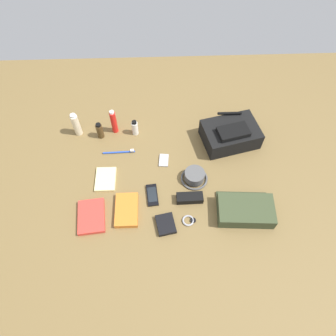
{
  "coord_description": "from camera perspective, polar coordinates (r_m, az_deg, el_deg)",
  "views": [
    {
      "loc": [
        -0.03,
        -0.94,
        1.5
      ],
      "look_at": [
        0.0,
        0.0,
        0.04
      ],
      "focal_mm": 33.55,
      "sensor_mm": 36.0,
      "label": 1
    }
  ],
  "objects": [
    {
      "name": "sunglasses_case",
      "position": [
        1.67,
        3.97,
        -5.45
      ],
      "size": [
        0.14,
        0.06,
        0.04
      ],
      "primitive_type": "cube",
      "rotation": [
        0.0,
        0.0,
        0.02
      ],
      "color": "black",
      "rests_on": "ground_plane"
    },
    {
      "name": "bucket_hat",
      "position": [
        1.73,
        4.83,
        -1.55
      ],
      "size": [
        0.15,
        0.15,
        0.06
      ],
      "color": "#515151",
      "rests_on": "ground_plane"
    },
    {
      "name": "backpack",
      "position": [
        1.89,
        11.27,
        6.05
      ],
      "size": [
        0.36,
        0.29,
        0.14
      ],
      "color": "black",
      "rests_on": "ground_plane"
    },
    {
      "name": "travel_guidebook",
      "position": [
        1.66,
        -7.52,
        -7.59
      ],
      "size": [
        0.12,
        0.19,
        0.03
      ],
      "color": "orange",
      "rests_on": "ground_plane"
    },
    {
      "name": "paperback_novel",
      "position": [
        1.68,
        -13.74,
        -8.55
      ],
      "size": [
        0.15,
        0.2,
        0.02
      ],
      "color": "red",
      "rests_on": "ground_plane"
    },
    {
      "name": "lotion_bottle",
      "position": [
        1.96,
        -16.34,
        7.58
      ],
      "size": [
        0.04,
        0.04,
        0.16
      ],
      "color": "beige",
      "rests_on": "ground_plane"
    },
    {
      "name": "toothbrush",
      "position": [
        1.86,
        -8.6,
        2.89
      ],
      "size": [
        0.19,
        0.02,
        0.02
      ],
      "color": "blue",
      "rests_on": "ground_plane"
    },
    {
      "name": "wristwatch",
      "position": [
        1.63,
        3.8,
        -9.49
      ],
      "size": [
        0.07,
        0.06,
        0.01
      ],
      "color": "#99999E",
      "rests_on": "ground_plane"
    },
    {
      "name": "toothpaste_tube",
      "position": [
        1.91,
        -6.03,
        7.28
      ],
      "size": [
        0.04,
        0.04,
        0.11
      ],
      "color": "white",
      "rests_on": "ground_plane"
    },
    {
      "name": "wallet",
      "position": [
        1.61,
        -0.42,
        -10.19
      ],
      "size": [
        0.11,
        0.13,
        0.02
      ],
      "primitive_type": "cube",
      "rotation": [
        0.0,
        0.0,
        0.19
      ],
      "color": "black",
      "rests_on": "ground_plane"
    },
    {
      "name": "sunscreen_spray",
      "position": [
        1.91,
        -9.83,
        8.27
      ],
      "size": [
        0.04,
        0.04,
        0.17
      ],
      "color": "red",
      "rests_on": "ground_plane"
    },
    {
      "name": "notepad",
      "position": [
        1.77,
        -11.26,
        -2.02
      ],
      "size": [
        0.11,
        0.15,
        0.02
      ],
      "primitive_type": "cube",
      "rotation": [
        0.0,
        0.0,
        -0.01
      ],
      "color": "beige",
      "rests_on": "ground_plane"
    },
    {
      "name": "cell_phone",
      "position": [
        1.69,
        -2.89,
        -4.92
      ],
      "size": [
        0.07,
        0.13,
        0.01
      ],
      "color": "black",
      "rests_on": "ground_plane"
    },
    {
      "name": "toiletry_pouch",
      "position": [
        1.67,
        13.86,
        -7.37
      ],
      "size": [
        0.29,
        0.22,
        0.07
      ],
      "color": "#384228",
      "rests_on": "ground_plane"
    },
    {
      "name": "media_player",
      "position": [
        1.81,
        -0.77,
        1.39
      ],
      "size": [
        0.06,
        0.09,
        0.01
      ],
      "color": "#B7B7BC",
      "rests_on": "ground_plane"
    },
    {
      "name": "ground_plane",
      "position": [
        1.78,
        -0.0,
        -0.91
      ],
      "size": [
        2.64,
        2.02,
        0.02
      ],
      "primitive_type": "cube",
      "color": "brown",
      "rests_on": "ground"
    },
    {
      "name": "cologne_bottle",
      "position": [
        1.93,
        -12.29,
        6.64
      ],
      "size": [
        0.04,
        0.04,
        0.11
      ],
      "color": "#473319",
      "rests_on": "ground_plane"
    }
  ]
}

